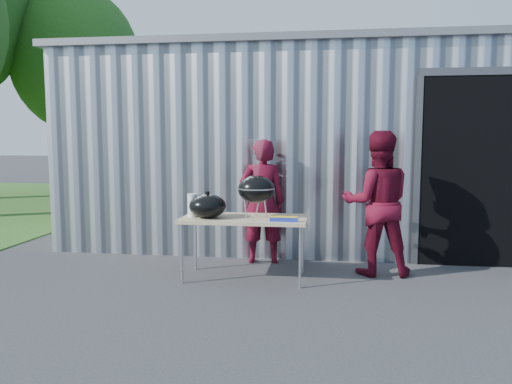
# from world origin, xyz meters

# --- Properties ---
(ground) EXTENTS (80.00, 80.00, 0.00)m
(ground) POSITION_xyz_m (0.00, 0.00, 0.00)
(ground) COLOR #2F2F31
(building) EXTENTS (8.20, 6.20, 3.10)m
(building) POSITION_xyz_m (0.92, 4.59, 1.54)
(building) COLOR silver
(building) RESTS_ON ground
(tree_far) EXTENTS (3.69, 3.69, 6.12)m
(tree_far) POSITION_xyz_m (-6.50, 9.00, 3.98)
(tree_far) COLOR #442D19
(tree_far) RESTS_ON ground
(folding_table) EXTENTS (1.50, 0.75, 0.75)m
(folding_table) POSITION_xyz_m (-0.11, 0.69, 0.71)
(folding_table) COLOR tan
(folding_table) RESTS_ON ground
(kettle_grill) EXTENTS (0.45, 0.45, 0.94)m
(kettle_grill) POSITION_xyz_m (0.03, 0.71, 1.17)
(kettle_grill) COLOR black
(kettle_grill) RESTS_ON folding_table
(grill_lid) EXTENTS (0.44, 0.44, 0.32)m
(grill_lid) POSITION_xyz_m (-0.53, 0.59, 0.89)
(grill_lid) COLOR black
(grill_lid) RESTS_ON folding_table
(paper_towels) EXTENTS (0.12, 0.12, 0.28)m
(paper_towels) POSITION_xyz_m (-0.73, 0.64, 0.89)
(paper_towels) COLOR white
(paper_towels) RESTS_ON folding_table
(white_tub) EXTENTS (0.20, 0.15, 0.10)m
(white_tub) POSITION_xyz_m (-0.66, 0.92, 0.80)
(white_tub) COLOR white
(white_tub) RESTS_ON folding_table
(foil_box) EXTENTS (0.32, 0.06, 0.06)m
(foil_box) POSITION_xyz_m (0.39, 0.44, 0.78)
(foil_box) COLOR #1A2EAE
(foil_box) RESTS_ON folding_table
(person_cook) EXTENTS (0.68, 0.51, 1.68)m
(person_cook) POSITION_xyz_m (0.01, 1.50, 0.84)
(person_cook) COLOR #570A1D
(person_cook) RESTS_ON ground
(person_bystander) EXTENTS (0.91, 0.73, 1.79)m
(person_bystander) POSITION_xyz_m (1.49, 1.12, 0.89)
(person_bystander) COLOR #570A1D
(person_bystander) RESTS_ON ground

